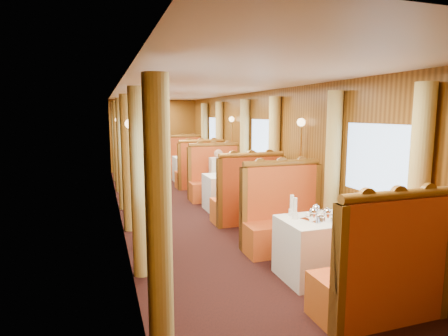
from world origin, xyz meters
name	(u,v)px	position (x,y,z in m)	size (l,w,h in m)	color
floor	(196,212)	(0.00, 0.00, 0.00)	(3.00, 12.00, 0.01)	black
ceiling	(194,89)	(0.00, 0.00, 2.50)	(3.00, 12.00, 0.01)	silver
wall_far	(154,136)	(0.00, 6.00, 1.25)	(3.00, 2.50, 0.01)	brown
wall_left	(118,155)	(-1.50, 0.00, 1.25)	(12.00, 2.50, 0.01)	brown
wall_right	(263,150)	(1.50, 0.00, 1.25)	(12.00, 2.50, 0.01)	brown
doorway_far	(154,143)	(0.00, 5.97, 1.00)	(0.80, 0.04, 2.00)	brown
table_near	(323,248)	(0.75, -3.50, 0.38)	(1.05, 0.72, 0.75)	white
banquette_near_fwd	(381,278)	(0.75, -4.51, 0.42)	(1.30, 0.55, 1.34)	#AD2613
banquette_near_aft	(285,222)	(0.75, -2.49, 0.42)	(1.30, 0.55, 1.34)	#AD2613
table_mid	(230,192)	(0.75, 0.00, 0.38)	(1.05, 0.72, 0.75)	white
banquette_mid_fwd	(248,200)	(0.75, -1.01, 0.42)	(1.30, 0.55, 1.34)	#AD2613
banquette_mid_aft	(216,182)	(0.75, 1.01, 0.42)	(1.30, 0.55, 1.34)	#AD2613
table_far	(192,169)	(0.75, 3.50, 0.38)	(1.05, 0.72, 0.75)	white
banquette_far_fwd	(200,172)	(0.75, 2.49, 0.42)	(1.30, 0.55, 1.34)	#AD2613
banquette_far_aft	(184,163)	(0.75, 4.51, 0.42)	(1.30, 0.55, 1.34)	#AD2613
tea_tray	(317,219)	(0.65, -3.51, 0.76)	(0.34, 0.26, 0.01)	silver
teapot_left	(313,217)	(0.54, -3.58, 0.82)	(0.16, 0.12, 0.13)	silver
teapot_right	(327,217)	(0.70, -3.63, 0.81)	(0.15, 0.12, 0.12)	silver
teapot_back	(316,213)	(0.66, -3.45, 0.82)	(0.16, 0.12, 0.13)	silver
fruit_plate	(350,217)	(1.07, -3.58, 0.77)	(0.24, 0.24, 0.05)	white
cup_inboard	(295,211)	(0.40, -3.40, 0.86)	(0.08, 0.08, 0.26)	white
cup_outboard	(292,207)	(0.44, -3.25, 0.86)	(0.08, 0.08, 0.26)	white
rose_vase_mid	(231,166)	(0.78, 0.02, 0.93)	(0.06, 0.06, 0.36)	silver
rose_vase_far	(191,151)	(0.72, 3.47, 0.93)	(0.06, 0.06, 0.36)	silver
window_left_near	(136,171)	(-1.49, -3.50, 1.45)	(1.20, 0.90, 0.01)	#89ADDB
curtain_left_near_a	(159,216)	(-1.38, -4.28, 1.18)	(0.22, 0.22, 2.35)	tan
curtain_left_near_b	(140,184)	(-1.38, -2.72, 1.18)	(0.22, 0.22, 2.35)	tan
window_right_near	(377,160)	(1.49, -3.50, 1.45)	(1.20, 0.90, 0.01)	#89ADDB
curtain_right_near_a	(418,194)	(1.38, -4.28, 1.18)	(0.22, 0.22, 2.35)	tan
curtain_right_near_b	(332,172)	(1.38, -2.72, 1.18)	(0.22, 0.22, 2.35)	tan
window_left_mid	(119,144)	(-1.49, 0.00, 1.45)	(1.20, 0.90, 0.01)	#89ADDB
curtain_left_mid_a	(128,164)	(-1.38, -0.78, 1.18)	(0.22, 0.22, 2.35)	tan
curtain_left_mid_b	(123,154)	(-1.38, 0.78, 1.18)	(0.22, 0.22, 2.35)	tan
window_right_mid	(263,141)	(1.49, 0.00, 1.45)	(1.20, 0.90, 0.01)	#89ADDB
curtain_right_mid_a	(274,158)	(1.38, -0.78, 1.18)	(0.22, 0.22, 2.35)	tan
curtain_right_mid_b	(245,150)	(1.38, 0.78, 1.18)	(0.22, 0.22, 2.35)	tan
window_left_far	(113,134)	(-1.49, 3.50, 1.45)	(1.20, 0.90, 0.01)	#89ADDB
curtain_left_far_a	(118,147)	(-1.38, 2.72, 1.18)	(0.22, 0.22, 2.35)	tan
curtain_left_far_b	(116,142)	(-1.38, 4.28, 1.18)	(0.22, 0.22, 2.35)	tan
window_right_far	(215,133)	(1.49, 3.50, 1.45)	(1.20, 0.90, 0.01)	#89ADDB
curtain_right_far_a	(219,144)	(1.38, 2.72, 1.18)	(0.22, 0.22, 2.35)	tan
curtain_right_far_b	(205,140)	(1.38, 4.28, 1.18)	(0.22, 0.22, 2.35)	tan
sconce_left_fore	(131,158)	(-1.40, -1.75, 1.38)	(0.14, 0.14, 1.95)	#BF8C3F
sconce_right_fore	(300,152)	(1.40, -1.75, 1.38)	(0.14, 0.14, 1.95)	#BF8C3F
sconce_left_aft	(119,141)	(-1.40, 1.75, 1.38)	(0.14, 0.14, 1.95)	#BF8C3F
sconce_right_aft	(232,139)	(1.40, 1.75, 1.38)	(0.14, 0.14, 1.95)	#BF8C3F
steward	(152,168)	(-0.79, 0.56, 0.90)	(0.65, 0.43, 1.79)	navy
passenger	(219,170)	(0.75, 0.78, 0.74)	(0.40, 0.44, 0.76)	beige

